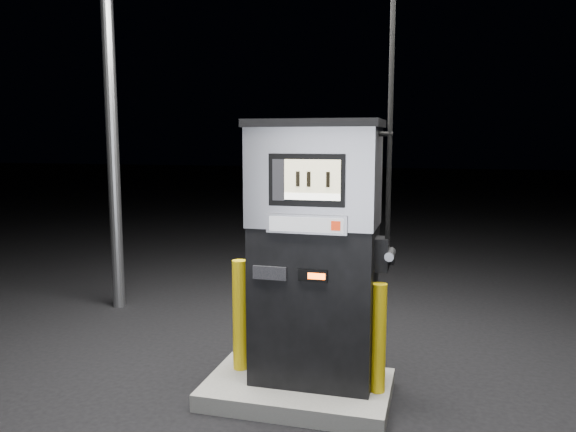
# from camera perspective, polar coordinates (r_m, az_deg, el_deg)

# --- Properties ---
(ground) EXTENTS (80.00, 80.00, 0.00)m
(ground) POSITION_cam_1_polar(r_m,az_deg,el_deg) (5.19, 1.00, -17.95)
(ground) COLOR black
(ground) RESTS_ON ground
(pump_island) EXTENTS (1.60, 1.00, 0.15)m
(pump_island) POSITION_cam_1_polar(r_m,az_deg,el_deg) (5.15, 1.00, -17.20)
(pump_island) COLOR #5F5F5A
(pump_island) RESTS_ON ground
(fuel_dispenser) EXTENTS (1.24, 0.68, 4.70)m
(fuel_dispenser) POSITION_cam_1_polar(r_m,az_deg,el_deg) (4.83, 2.76, -3.43)
(fuel_dispenser) COLOR black
(fuel_dispenser) RESTS_ON pump_island
(bollard_left) EXTENTS (0.14, 0.14, 1.02)m
(bollard_left) POSITION_cam_1_polar(r_m,az_deg,el_deg) (5.22, -4.89, -9.99)
(bollard_left) COLOR #E1BB0C
(bollard_left) RESTS_ON pump_island
(bollard_right) EXTENTS (0.13, 0.13, 0.93)m
(bollard_right) POSITION_cam_1_polar(r_m,az_deg,el_deg) (4.83, 9.19, -12.14)
(bollard_right) COLOR #E1BB0C
(bollard_right) RESTS_ON pump_island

